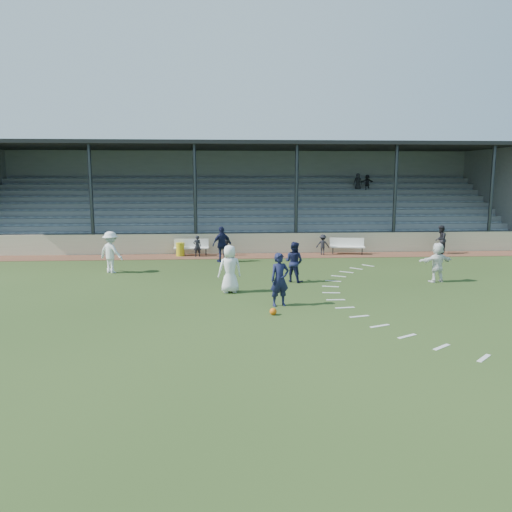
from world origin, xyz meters
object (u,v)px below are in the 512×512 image
(bench_left, at_px, (191,246))
(bench_right, at_px, (347,245))
(trash_bin, at_px, (180,249))
(player_white_lead, at_px, (230,269))
(football, at_px, (273,311))
(player_navy_lead, at_px, (280,280))
(official, at_px, (441,240))

(bench_left, xyz_separation_m, bench_right, (9.18, -0.15, 0.00))
(trash_bin, xyz_separation_m, player_white_lead, (2.75, -9.23, 0.55))
(bench_left, distance_m, football, 13.29)
(player_white_lead, bearing_deg, player_navy_lead, 115.71)
(bench_right, xyz_separation_m, football, (-5.64, -12.65, -0.47))
(bench_left, bearing_deg, football, -72.42)
(football, relative_size, player_white_lead, 0.12)
(bench_left, bearing_deg, player_white_lead, -75.15)
(player_white_lead, bearing_deg, bench_right, -140.12)
(bench_left, bearing_deg, bench_right, 1.23)
(bench_left, height_order, player_navy_lead, player_navy_lead)
(bench_left, xyz_separation_m, football, (3.53, -12.80, -0.47))
(bench_right, height_order, football, bench_right)
(bench_right, relative_size, official, 1.21)
(football, bearing_deg, trash_bin, 108.26)
(bench_right, distance_m, official, 5.56)
(player_navy_lead, height_order, official, player_navy_lead)
(trash_bin, distance_m, player_navy_lead, 12.29)
(bench_left, bearing_deg, trash_bin, -159.30)
(trash_bin, height_order, player_navy_lead, player_navy_lead)
(official, bearing_deg, player_navy_lead, -7.03)
(football, xyz_separation_m, player_navy_lead, (0.35, 1.17, 0.84))
(bench_left, relative_size, official, 1.19)
(player_navy_lead, xyz_separation_m, official, (10.85, 11.24, -0.10))
(football, height_order, player_navy_lead, player_navy_lead)
(bench_left, distance_m, player_navy_lead, 12.26)
(player_white_lead, relative_size, official, 1.13)
(bench_right, distance_m, football, 13.86)
(trash_bin, distance_m, official, 15.36)
(player_white_lead, xyz_separation_m, player_navy_lead, (1.75, -2.19, 0.00))
(bench_right, relative_size, trash_bin, 2.66)
(bench_right, relative_size, player_white_lead, 1.07)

